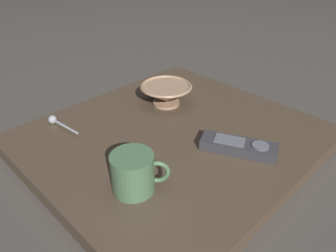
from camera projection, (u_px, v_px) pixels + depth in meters
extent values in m
plane|color=#47423D|center=(172.00, 145.00, 0.83)|extent=(6.00, 6.00, 0.00)
cube|color=#4C3D2D|center=(173.00, 139.00, 0.82)|extent=(0.61, 0.66, 0.04)
cylinder|color=tan|center=(166.00, 102.00, 0.94)|extent=(0.08, 0.08, 0.01)
cone|color=tan|center=(166.00, 94.00, 0.92)|extent=(0.15, 0.15, 0.05)
torus|color=tan|center=(166.00, 86.00, 0.91)|extent=(0.14, 0.14, 0.01)
cylinder|color=#4C724C|center=(133.00, 173.00, 0.62)|extent=(0.08, 0.08, 0.08)
torus|color=#4C724C|center=(157.00, 172.00, 0.62)|extent=(0.04, 0.04, 0.05)
cylinder|color=#A3A5B2|center=(66.00, 127.00, 0.81)|extent=(0.10, 0.02, 0.01)
sphere|color=#A3A5B2|center=(53.00, 119.00, 0.84)|extent=(0.02, 0.02, 0.02)
cube|color=#38383D|center=(238.00, 146.00, 0.74)|extent=(0.18, 0.12, 0.02)
cylinder|color=slate|center=(260.00, 146.00, 0.72)|extent=(0.04, 0.04, 0.00)
cube|color=slate|center=(230.00, 140.00, 0.74)|extent=(0.08, 0.07, 0.00)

